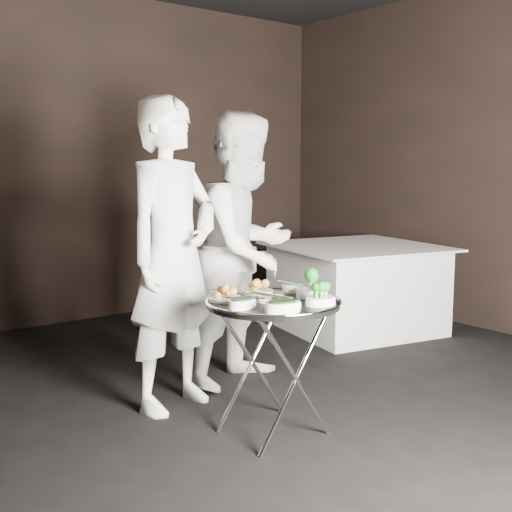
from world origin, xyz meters
TOP-DOWN VIEW (x-y plane):
  - floor at (0.00, 0.00)m, footprint 6.00×7.00m
  - wall_back at (0.00, 3.52)m, footprint 6.00×0.05m
  - tray_stand at (0.09, 0.39)m, footprint 0.49×0.41m
  - serving_tray at (0.09, 0.39)m, footprint 0.72×0.72m
  - potato_plate_a at (-0.10, 0.54)m, footprint 0.18×0.18m
  - potato_plate_b at (0.15, 0.60)m, footprint 0.19×0.19m
  - greens_bowl at (0.33, 0.51)m, footprint 0.12×0.12m
  - asparagus_plate_a at (0.09, 0.40)m, footprint 0.21×0.15m
  - asparagus_plate_b at (0.05, 0.24)m, footprint 0.18×0.12m
  - spinach_bowl_a at (-0.14, 0.35)m, footprint 0.18×0.14m
  - spinach_bowl_b at (-0.04, 0.16)m, footprint 0.21×0.16m
  - broccoli_bowl_a at (0.32, 0.35)m, footprint 0.22×0.17m
  - broccoli_bowl_b at (0.22, 0.16)m, footprint 0.18×0.15m
  - serving_utensils at (0.11, 0.46)m, footprint 0.58×0.42m
  - waiter_left at (-0.12, 1.07)m, footprint 0.76×0.60m
  - waiter_right at (0.50, 1.17)m, footprint 1.01×0.87m
  - dining_table at (2.07, 1.69)m, footprint 1.31×1.31m

SIDE VIEW (x-z plane):
  - floor at x=0.00m, z-range -0.05..0.00m
  - dining_table at x=2.07m, z-range 0.00..0.75m
  - tray_stand at x=0.09m, z-range 0.04..0.76m
  - serving_tray at x=0.09m, z-range 0.70..0.74m
  - asparagus_plate_b at x=0.05m, z-range 0.73..0.76m
  - asparagus_plate_a at x=0.09m, z-range 0.73..0.77m
  - potato_plate_b at x=0.15m, z-range 0.73..0.79m
  - potato_plate_a at x=-0.10m, z-range 0.73..0.79m
  - broccoli_bowl_b at x=0.22m, z-range 0.73..0.79m
  - greens_bowl at x=0.33m, z-range 0.73..0.79m
  - spinach_bowl_a at x=-0.14m, z-range 0.73..0.80m
  - spinach_bowl_b at x=-0.04m, z-range 0.73..0.80m
  - broccoli_bowl_a at x=0.32m, z-range 0.73..0.81m
  - serving_utensils at x=0.11m, z-range 0.78..0.78m
  - waiter_right at x=0.50m, z-range 0.00..1.78m
  - waiter_left at x=-0.12m, z-range 0.00..1.83m
  - wall_back at x=0.00m, z-range 0.00..3.00m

